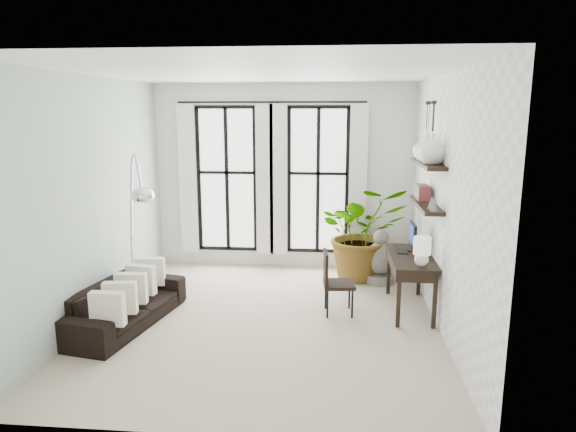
# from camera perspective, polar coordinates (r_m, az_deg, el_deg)

# --- Properties ---
(floor) EXTENTS (5.00, 5.00, 0.00)m
(floor) POSITION_cam_1_polar(r_m,az_deg,el_deg) (6.98, -2.51, -11.49)
(floor) COLOR #B7A791
(floor) RESTS_ON ground
(ceiling) EXTENTS (5.00, 5.00, 0.00)m
(ceiling) POSITION_cam_1_polar(r_m,az_deg,el_deg) (6.43, -2.78, 15.72)
(ceiling) COLOR white
(ceiling) RESTS_ON wall_back
(wall_left) EXTENTS (0.00, 5.00, 5.00)m
(wall_left) POSITION_cam_1_polar(r_m,az_deg,el_deg) (7.18, -20.74, 1.73)
(wall_left) COLOR #A2B5AC
(wall_left) RESTS_ON floor
(wall_right) EXTENTS (0.00, 5.00, 5.00)m
(wall_right) POSITION_cam_1_polar(r_m,az_deg,el_deg) (6.60, 17.09, 1.17)
(wall_right) COLOR white
(wall_right) RESTS_ON floor
(wall_back) EXTENTS (4.50, 0.00, 4.50)m
(wall_back) POSITION_cam_1_polar(r_m,az_deg,el_deg) (8.97, -0.48, 4.34)
(wall_back) COLOR white
(wall_back) RESTS_ON floor
(windows) EXTENTS (3.26, 0.13, 2.65)m
(windows) POSITION_cam_1_polar(r_m,az_deg,el_deg) (8.93, -1.80, 4.04)
(windows) COLOR white
(windows) RESTS_ON wall_back
(wall_shelves) EXTENTS (0.25, 1.30, 0.60)m
(wall_shelves) POSITION_cam_1_polar(r_m,az_deg,el_deg) (7.12, 15.12, 3.05)
(wall_shelves) COLOR black
(wall_shelves) RESTS_ON wall_right
(sofa) EXTENTS (1.11, 2.05, 0.57)m
(sofa) POSITION_cam_1_polar(r_m,az_deg,el_deg) (7.07, -17.68, -9.28)
(sofa) COLOR black
(sofa) RESTS_ON floor
(throw_pillows) EXTENTS (0.40, 1.52, 0.40)m
(throw_pillows) POSITION_cam_1_polar(r_m,az_deg,el_deg) (6.96, -17.03, -7.68)
(throw_pillows) COLOR silver
(throw_pillows) RESTS_ON sofa
(plant) EXTENTS (1.61, 1.47, 1.56)m
(plant) POSITION_cam_1_polar(r_m,az_deg,el_deg) (8.52, 8.25, -1.79)
(plant) COLOR #2D7228
(plant) RESTS_ON floor
(desk) EXTENTS (0.56, 1.33, 1.18)m
(desk) POSITION_cam_1_polar(r_m,az_deg,el_deg) (7.22, 13.52, -4.84)
(desk) COLOR black
(desk) RESTS_ON floor
(desk_chair) EXTENTS (0.45, 0.45, 0.88)m
(desk_chair) POSITION_cam_1_polar(r_m,az_deg,el_deg) (7.05, 5.04, -6.92)
(desk_chair) COLOR black
(desk_chair) RESTS_ON floor
(arc_lamp) EXTENTS (0.71, 0.84, 2.22)m
(arc_lamp) POSITION_cam_1_polar(r_m,az_deg,el_deg) (6.95, -16.63, 2.36)
(arc_lamp) COLOR silver
(arc_lamp) RESTS_ON floor
(buddha) EXTENTS (0.48, 0.48, 0.87)m
(buddha) POSITION_cam_1_polar(r_m,az_deg,el_deg) (8.44, 10.20, -4.89)
(buddha) COLOR gray
(buddha) RESTS_ON floor
(vase_a) EXTENTS (0.37, 0.37, 0.38)m
(vase_a) POSITION_cam_1_polar(r_m,az_deg,el_deg) (6.78, 15.77, 7.19)
(vase_a) COLOR white
(vase_a) RESTS_ON shelf_upper
(vase_b) EXTENTS (0.37, 0.37, 0.38)m
(vase_b) POSITION_cam_1_polar(r_m,az_deg,el_deg) (7.17, 15.20, 7.44)
(vase_b) COLOR white
(vase_b) RESTS_ON shelf_upper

